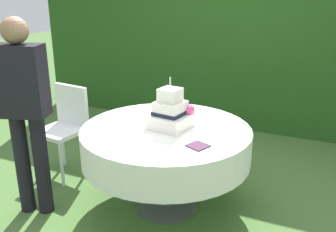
# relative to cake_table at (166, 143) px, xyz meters

# --- Properties ---
(ground_plane) EXTENTS (20.00, 20.00, 0.00)m
(ground_plane) POSITION_rel_cake_table_xyz_m (0.00, 0.00, -0.59)
(ground_plane) COLOR #476B33
(foliage_hedge) EXTENTS (5.77, 0.66, 2.40)m
(foliage_hedge) POSITION_rel_cake_table_xyz_m (0.00, 2.40, 0.61)
(foliage_hedge) COLOR #234C19
(foliage_hedge) RESTS_ON ground_plane
(cake_table) EXTENTS (1.37, 1.37, 0.72)m
(cake_table) POSITION_rel_cake_table_xyz_m (0.00, 0.00, 0.00)
(cake_table) COLOR #4C4C51
(cake_table) RESTS_ON ground_plane
(wedding_cake) EXTENTS (0.34, 0.34, 0.41)m
(wedding_cake) POSITION_rel_cake_table_xyz_m (0.03, 0.04, 0.25)
(wedding_cake) COLOR white
(wedding_cake) RESTS_ON cake_table
(serving_plate_near) EXTENTS (0.12, 0.12, 0.01)m
(serving_plate_near) POSITION_rel_cake_table_xyz_m (-0.34, 0.24, 0.14)
(serving_plate_near) COLOR white
(serving_plate_near) RESTS_ON cake_table
(serving_plate_far) EXTENTS (0.11, 0.11, 0.01)m
(serving_plate_far) POSITION_rel_cake_table_xyz_m (-0.03, 0.53, 0.14)
(serving_plate_far) COLOR white
(serving_plate_far) RESTS_ON cake_table
(napkin_stack) EXTENTS (0.18, 0.18, 0.01)m
(napkin_stack) POSITION_rel_cake_table_xyz_m (0.36, -0.24, 0.14)
(napkin_stack) COLOR #4C2D47
(napkin_stack) RESTS_ON cake_table
(garden_chair) EXTENTS (0.45, 0.45, 0.89)m
(garden_chair) POSITION_rel_cake_table_xyz_m (-1.16, 0.18, -0.05)
(garden_chair) COLOR white
(garden_chair) RESTS_ON ground_plane
(standing_person) EXTENTS (0.40, 0.30, 1.60)m
(standing_person) POSITION_rel_cake_table_xyz_m (-0.97, -0.50, 0.34)
(standing_person) COLOR black
(standing_person) RESTS_ON ground_plane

